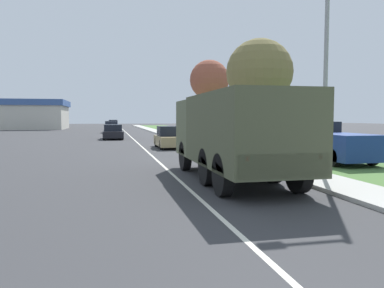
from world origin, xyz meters
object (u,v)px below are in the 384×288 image
object	(u,v)px
car_fourth_ahead	(113,125)
pickup_truck	(326,142)
military_truck	(233,131)
car_second_ahead	(113,132)
car_third_ahead	(111,127)
car_nearest_ahead	(170,138)
lamp_post	(321,46)

from	to	relation	value
car_fourth_ahead	pickup_truck	size ratio (longest dim) A/B	0.81
car_fourth_ahead	military_truck	bearing A→B (deg)	-86.57
car_second_ahead	car_fourth_ahead	bearing A→B (deg)	89.46
car_second_ahead	car_third_ahead	bearing A→B (deg)	90.30
military_truck	car_third_ahead	world-z (taller)	military_truck
car_nearest_ahead	car_fourth_ahead	bearing A→B (deg)	94.56
car_third_ahead	lamp_post	bearing A→B (deg)	-81.11
car_third_ahead	pickup_truck	world-z (taller)	pickup_truck
car_nearest_ahead	car_fourth_ahead	distance (m)	43.32
military_truck	car_third_ahead	size ratio (longest dim) A/B	1.56
car_nearest_ahead	lamp_post	size ratio (longest dim) A/B	0.56
car_fourth_ahead	pickup_truck	world-z (taller)	pickup_truck
car_third_ahead	pickup_truck	xyz separation A→B (m)	(9.99, -37.04, 0.19)
car_nearest_ahead	car_third_ahead	size ratio (longest dim) A/B	0.84
lamp_post	military_truck	bearing A→B (deg)	167.56
car_second_ahead	pickup_truck	world-z (taller)	pickup_truck
pickup_truck	lamp_post	distance (m)	6.97
lamp_post	car_third_ahead	bearing A→B (deg)	98.89
military_truck	pickup_truck	bearing A→B (deg)	35.04
car_nearest_ahead	car_third_ahead	xyz separation A→B (m)	(-3.83, 27.65, 0.05)
car_fourth_ahead	lamp_post	size ratio (longest dim) A/B	0.62
car_nearest_ahead	pickup_truck	world-z (taller)	pickup_truck
pickup_truck	car_nearest_ahead	bearing A→B (deg)	123.28
car_second_ahead	pickup_truck	xyz separation A→B (m)	(9.91, -21.15, 0.27)
car_second_ahead	lamp_post	distance (m)	27.16
pickup_truck	lamp_post	size ratio (longest dim) A/B	0.77
car_second_ahead	car_third_ahead	xyz separation A→B (m)	(-0.08, 15.89, 0.08)
car_nearest_ahead	military_truck	bearing A→B (deg)	-90.13
military_truck	car_fourth_ahead	xyz separation A→B (m)	(-3.42, 56.92, -0.90)
car_fourth_ahead	pickup_truck	distance (m)	53.45
car_nearest_ahead	car_third_ahead	distance (m)	27.91
military_truck	car_fourth_ahead	size ratio (longest dim) A/B	1.68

